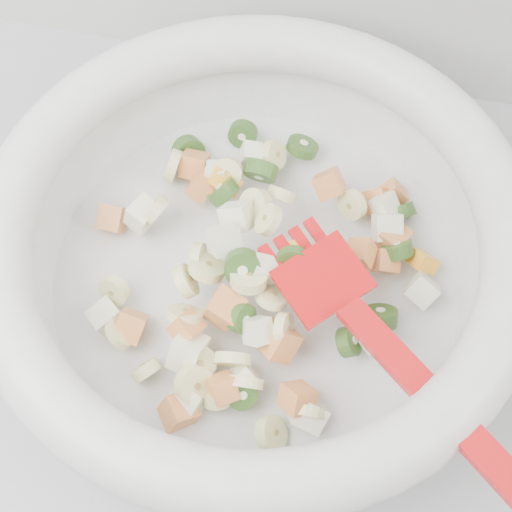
# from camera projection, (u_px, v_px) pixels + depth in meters

# --- Properties ---
(counter) EXTENTS (2.00, 0.60, 0.90)m
(counter) POSITION_uv_depth(u_px,v_px,m) (167.00, 461.00, 1.01)
(counter) COLOR #9D9EA2
(counter) RESTS_ON ground
(mixing_bowl) EXTENTS (0.42, 0.40, 0.11)m
(mixing_bowl) POSITION_uv_depth(u_px,v_px,m) (256.00, 248.00, 0.57)
(mixing_bowl) COLOR white
(mixing_bowl) RESTS_ON counter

